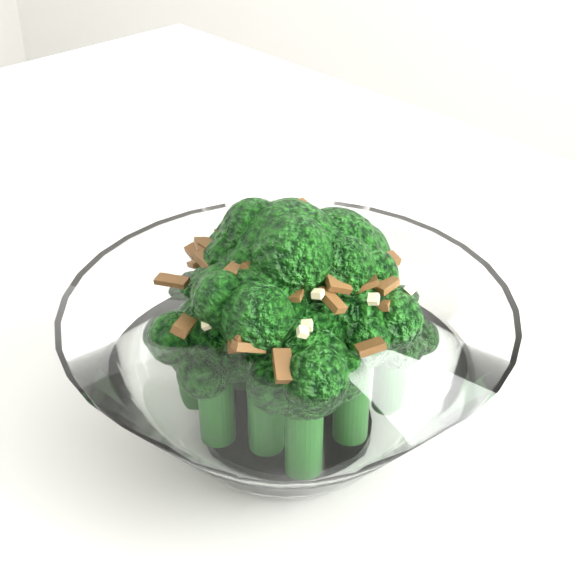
% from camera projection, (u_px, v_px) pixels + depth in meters
% --- Properties ---
extents(table, '(1.41, 1.18, 0.75)m').
position_uv_depth(table, '(242.00, 371.00, 0.70)').
color(table, white).
rests_on(table, ground).
extents(broccoli_dish, '(0.25, 0.25, 0.16)m').
position_uv_depth(broccoli_dish, '(288.00, 352.00, 0.50)').
color(broccoli_dish, white).
rests_on(broccoli_dish, table).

